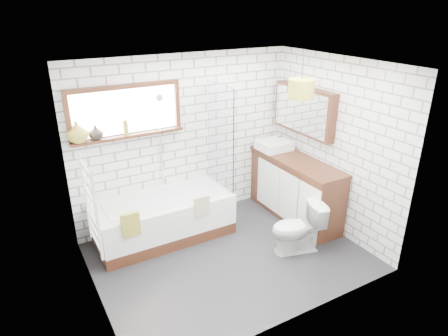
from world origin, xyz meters
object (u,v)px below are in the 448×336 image
pendant (301,89)px  vanity (295,188)px  toilet (297,228)px  bathtub (164,218)px  basin (274,145)px

pendant → vanity: bearing=46.8°
toilet → vanity: bearing=158.7°
bathtub → pendant: bearing=-23.4°
toilet → pendant: size_ratio=2.06×
bathtub → vanity: size_ratio=1.11×
vanity → toilet: vanity is taller
bathtub → basin: (1.93, 0.06, 0.74)m
basin → pendant: 1.34m
basin → pendant: pendant is taller
basin → toilet: basin is taller
toilet → pendant: bearing=163.5°
vanity → basin: 0.75m
vanity → pendant: bearing=-133.2°
vanity → basin: (-0.06, 0.50, 0.56)m
basin → pendant: (-0.22, -0.80, 1.06)m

